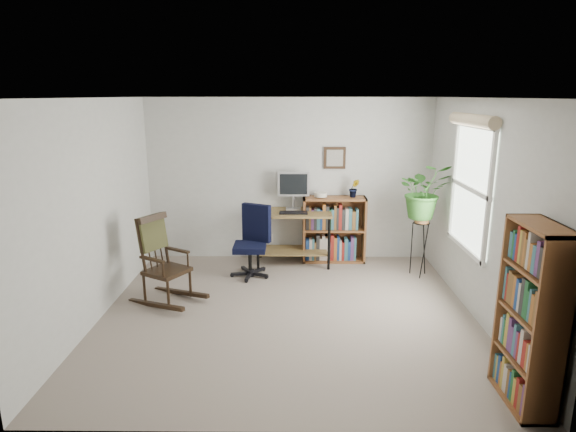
{
  "coord_description": "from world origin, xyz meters",
  "views": [
    {
      "loc": [
        0.05,
        -5.06,
        2.43
      ],
      "look_at": [
        0.0,
        0.4,
        1.05
      ],
      "focal_mm": 30.0,
      "sensor_mm": 36.0,
      "label": 1
    }
  ],
  "objects_px": {
    "rocking_chair": "(166,259)",
    "tall_bookshelf": "(531,317)",
    "office_chair": "(250,242)",
    "low_bookshelf": "(334,229)",
    "desk": "(293,238)"
  },
  "relations": [
    {
      "from": "rocking_chair",
      "to": "tall_bookshelf",
      "type": "xyz_separation_m",
      "value": [
        3.36,
        -1.92,
        0.21
      ]
    },
    {
      "from": "office_chair",
      "to": "low_bookshelf",
      "type": "bearing_deg",
      "value": 53.24
    },
    {
      "from": "rocking_chair",
      "to": "tall_bookshelf",
      "type": "distance_m",
      "value": 3.88
    },
    {
      "from": "desk",
      "to": "tall_bookshelf",
      "type": "distance_m",
      "value": 3.8
    },
    {
      "from": "desk",
      "to": "rocking_chair",
      "type": "distance_m",
      "value": 2.05
    },
    {
      "from": "office_chair",
      "to": "tall_bookshelf",
      "type": "relative_size",
      "value": 0.66
    },
    {
      "from": "tall_bookshelf",
      "to": "low_bookshelf",
      "type": "bearing_deg",
      "value": 110.07
    },
    {
      "from": "desk",
      "to": "rocking_chair",
      "type": "relative_size",
      "value": 1.02
    },
    {
      "from": "office_chair",
      "to": "low_bookshelf",
      "type": "height_order",
      "value": "office_chair"
    },
    {
      "from": "rocking_chair",
      "to": "low_bookshelf",
      "type": "bearing_deg",
      "value": -23.94
    },
    {
      "from": "office_chair",
      "to": "tall_bookshelf",
      "type": "height_order",
      "value": "tall_bookshelf"
    },
    {
      "from": "desk",
      "to": "low_bookshelf",
      "type": "xyz_separation_m",
      "value": [
        0.6,
        0.12,
        0.09
      ]
    },
    {
      "from": "rocking_chair",
      "to": "tall_bookshelf",
      "type": "relative_size",
      "value": 0.72
    },
    {
      "from": "low_bookshelf",
      "to": "desk",
      "type": "bearing_deg",
      "value": -168.76
    },
    {
      "from": "desk",
      "to": "office_chair",
      "type": "bearing_deg",
      "value": -138.44
    }
  ]
}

